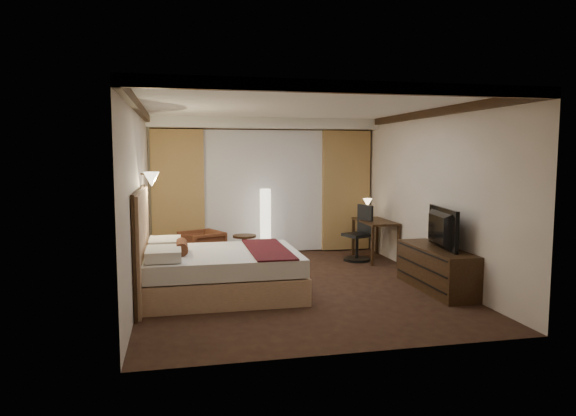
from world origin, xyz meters
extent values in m
cube|color=black|center=(0.00, 0.00, 0.00)|extent=(4.50, 5.50, 0.01)
cube|color=white|center=(0.00, 0.00, 2.70)|extent=(4.50, 5.50, 0.01)
cube|color=beige|center=(0.00, 2.75, 1.35)|extent=(4.50, 0.02, 2.70)
cube|color=beige|center=(-2.25, 0.00, 1.35)|extent=(0.02, 5.50, 2.70)
cube|color=beige|center=(2.25, 0.00, 1.35)|extent=(0.02, 5.50, 2.70)
cube|color=white|center=(0.00, 2.50, 2.60)|extent=(4.50, 0.50, 0.20)
cube|color=silver|center=(0.00, 2.67, 1.25)|extent=(2.48, 0.04, 2.45)
cube|color=#9E7D48|center=(-1.70, 2.61, 1.25)|extent=(1.00, 0.14, 2.45)
cube|color=#9E7D48|center=(1.70, 2.61, 1.25)|extent=(1.00, 0.14, 2.45)
imported|color=#4E2A17|center=(-1.30, 1.77, 0.34)|extent=(0.85, 0.87, 0.69)
imported|color=black|center=(1.97, -0.70, 0.95)|extent=(0.79, 1.17, 0.14)
camera|label=1|loc=(-1.70, -7.49, 2.00)|focal=32.00mm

